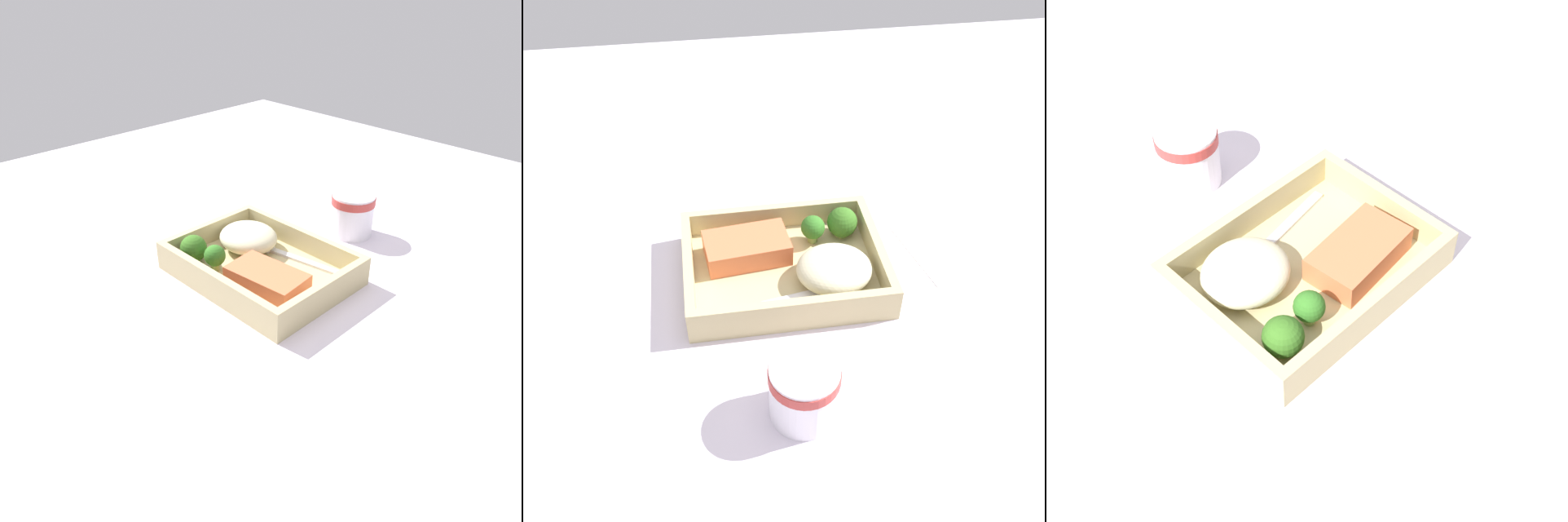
% 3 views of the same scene
% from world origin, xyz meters
% --- Properties ---
extents(ground_plane, '(1.60, 1.60, 0.02)m').
position_xyz_m(ground_plane, '(0.00, 0.00, -0.01)').
color(ground_plane, silver).
extents(takeout_tray, '(0.26, 0.20, 0.01)m').
position_xyz_m(takeout_tray, '(0.00, 0.00, 0.01)').
color(takeout_tray, tan).
rests_on(takeout_tray, ground_plane).
extents(tray_rim, '(0.26, 0.20, 0.04)m').
position_xyz_m(tray_rim, '(0.00, 0.00, 0.03)').
color(tray_rim, tan).
rests_on(tray_rim, takeout_tray).
extents(salmon_fillet, '(0.12, 0.08, 0.03)m').
position_xyz_m(salmon_fillet, '(-0.05, 0.03, 0.03)').
color(salmon_fillet, '#E06B43').
rests_on(salmon_fillet, takeout_tray).
extents(mashed_potatoes, '(0.10, 0.09, 0.04)m').
position_xyz_m(mashed_potatoes, '(0.06, -0.03, 0.03)').
color(mashed_potatoes, beige).
rests_on(mashed_potatoes, takeout_tray).
extents(broccoli_floret_1, '(0.03, 0.03, 0.04)m').
position_xyz_m(broccoli_floret_1, '(0.05, 0.05, 0.04)').
color(broccoli_floret_1, '#7B9B4F').
rests_on(broccoli_floret_1, takeout_tray).
extents(broccoli_floret_2, '(0.04, 0.04, 0.04)m').
position_xyz_m(broccoli_floret_2, '(0.09, 0.06, 0.03)').
color(broccoli_floret_2, '#789E4F').
rests_on(broccoli_floret_2, takeout_tray).
extents(fork, '(0.16, 0.04, 0.00)m').
position_xyz_m(fork, '(-0.01, -0.06, 0.01)').
color(fork, silver).
rests_on(fork, takeout_tray).
extents(paper_cup, '(0.08, 0.08, 0.08)m').
position_xyz_m(paper_cup, '(-0.01, -0.21, 0.04)').
color(paper_cup, white).
rests_on(paper_cup, ground_plane).
extents(receipt_slip, '(0.11, 0.15, 0.00)m').
position_xyz_m(receipt_slip, '(0.22, 0.02, 0.00)').
color(receipt_slip, white).
rests_on(receipt_slip, ground_plane).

